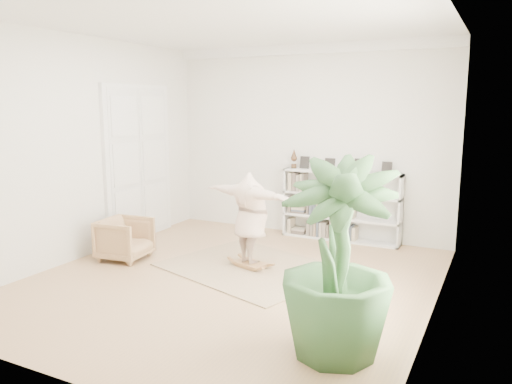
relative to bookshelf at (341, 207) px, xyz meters
The scene contains 9 objects.
floor 2.98m from the bookshelf, 104.79° to the right, with size 6.00×6.00×0.00m, color tan.
room_shell 2.97m from the bookshelf, behind, with size 6.00×6.00×6.00m.
doors 3.84m from the bookshelf, 156.24° to the right, with size 0.09×1.78×2.92m.
bookshelf is the anchor object (origin of this frame).
armchair 3.91m from the bookshelf, 135.76° to the right, with size 0.73×0.75×0.68m, color tan.
rug 2.41m from the bookshelf, 108.69° to the right, with size 2.50×2.00×0.02m, color tan.
rocker_board 2.39m from the bookshelf, 108.69° to the right, with size 0.59×0.46×0.11m.
person 2.33m from the bookshelf, 108.69° to the right, with size 1.74×0.47×1.41m, color beige.
houseplant 4.43m from the bookshelf, 73.41° to the right, with size 1.13×1.13×2.02m, color #2C5229.
Camera 1 is at (3.41, -5.97, 2.52)m, focal length 35.00 mm.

